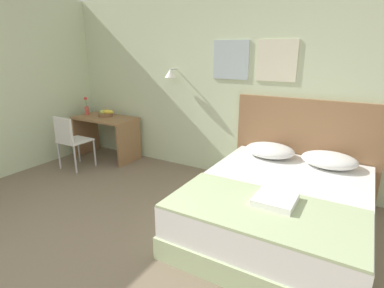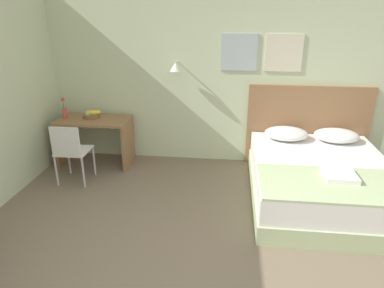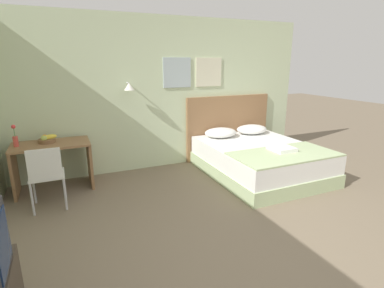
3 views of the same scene
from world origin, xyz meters
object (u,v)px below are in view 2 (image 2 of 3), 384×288
headboard (307,127)px  desk_chair (70,149)px  pillow_left (286,133)px  folded_towel_near_foot (340,175)px  fruit_bowl (91,115)px  flower_vase (64,110)px  throw_blanket (337,184)px  pillow_right (336,135)px  desk (95,133)px  bed (320,181)px

headboard → desk_chair: (-3.30, -1.02, -0.11)m
pillow_left → folded_towel_near_foot: (0.41, -1.22, -0.03)m
headboard → desk_chair: bearing=-162.8°
desk_chair → fruit_bowl: bearing=88.1°
headboard → flower_vase: (-3.67, -0.33, 0.22)m
headboard → fruit_bowl: size_ratio=6.48×
headboard → throw_blanket: (0.00, -1.68, -0.09)m
flower_vase → pillow_right: bearing=0.3°
throw_blanket → headboard: bearing=90.0°
pillow_right → desk_chair: 3.71m
fruit_bowl → throw_blanket: bearing=-23.4°
desk → pillow_right: bearing=0.3°
folded_towel_near_foot → fruit_bowl: 3.57m
headboard → pillow_left: 0.47m
bed → desk: desk is taller
desk → flower_vase: flower_vase is taller
pillow_left → throw_blanket: bearing=-75.7°
bed → desk_chair: (-3.30, 0.05, 0.25)m
flower_vase → desk_chair: bearing=-61.7°
throw_blanket → flower_vase: bearing=159.8°
folded_towel_near_foot → desk: desk is taller
pillow_right → desk: (-3.57, -0.02, -0.11)m
pillow_left → folded_towel_near_foot: size_ratio=1.73×
folded_towel_near_foot → desk: (-3.29, 1.21, -0.08)m
bed → pillow_left: bearing=114.6°
folded_towel_near_foot → throw_blanket: bearing=-113.7°
headboard → desk_chair: 3.45m
headboard → flower_vase: size_ratio=5.70×
folded_towel_near_foot → desk: size_ratio=0.33×
headboard → throw_blanket: headboard is taller
pillow_right → folded_towel_near_foot: size_ratio=1.73×
pillow_right → desk_chair: (-3.64, -0.71, -0.10)m
pillow_left → flower_vase: (-3.32, -0.02, 0.24)m
pillow_right → throw_blanket: (-0.35, -1.37, -0.07)m
bed → pillow_right: 0.91m
bed → desk_chair: desk_chair is taller
headboard → fruit_bowl: headboard is taller
pillow_right → desk: desk is taller
headboard → desk: bearing=-174.1°
pillow_right → folded_towel_near_foot: 1.26m
headboard → pillow_right: headboard is taller
fruit_bowl → pillow_right: bearing=-0.7°
desk → fruit_bowl: fruit_bowl is taller
folded_towel_near_foot → desk_chair: desk_chair is taller
folded_towel_near_foot → pillow_right: bearing=76.9°
headboard → pillow_left: bearing=-138.0°
fruit_bowl → folded_towel_near_foot: bearing=-20.8°
desk → flower_vase: 0.56m
pillow_left → desk: (-2.88, -0.02, -0.11)m
desk_chair → bed: bearing=-0.9°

